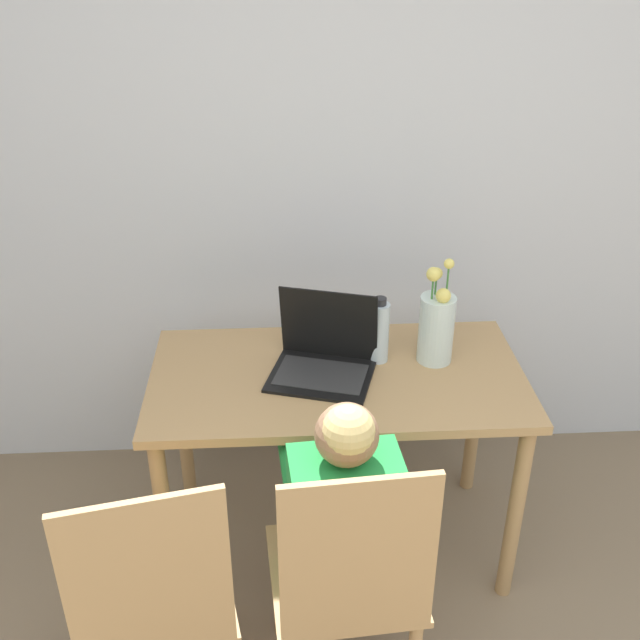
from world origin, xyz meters
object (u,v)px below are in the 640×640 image
Objects in this scene: chair_spare at (155,604)px; water_bottle at (379,331)px; laptop at (324,354)px; chair_occupied at (349,583)px; person_seated at (341,508)px; flower_vase at (436,325)px.

water_bottle reaches higher than chair_spare.
chair_occupied is at bearing -71.26° from laptop.
person_seated is 2.61× the size of laptop.
laptop reaches higher than chair_spare.
person_seated reaches higher than chair_spare.
water_bottle is at bearing 32.84° from laptop.
person_seated reaches higher than water_bottle.
laptop is (-0.02, 0.64, 0.32)m from chair_occupied.
chair_occupied is 0.50m from chair_spare.
flower_vase reaches higher than chair_spare.
chair_occupied is at bearing -102.72° from water_bottle.
person_seated is (-0.01, 0.13, 0.14)m from chair_occupied.
water_bottle is at bearing 176.78° from flower_vase.
flower_vase is (0.84, 0.72, 0.39)m from chair_spare.
laptop is 0.19m from water_bottle.
person_seated is 0.70m from flower_vase.
water_bottle is (0.18, 0.05, 0.05)m from laptop.
chair_spare is 2.56× the size of flower_vase.
person_seated is at bearing -106.49° from water_bottle.
chair_occupied is 2.56× the size of flower_vase.
chair_occupied is 0.93× the size of person_seated.
laptop is at bearing -136.32° from chair_spare.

